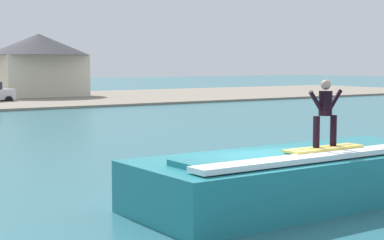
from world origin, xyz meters
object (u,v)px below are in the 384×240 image
Objects in this scene: surfboard at (324,148)px; wave_crest at (302,176)px; surfer at (325,110)px; house_gabled_white at (39,60)px.

wave_crest is at bearing 102.22° from surfboard.
surfer reaches higher than surfboard.
wave_crest is at bearing 111.78° from surfer.
house_gabled_white is (11.43, 49.20, 2.37)m from surfboard.
surfboard is at bearing -103.08° from house_gabled_white.
surfboard is (0.13, -0.58, 0.74)m from wave_crest.
house_gabled_white is (11.35, 49.14, 1.45)m from surfer.
house_gabled_white is (11.56, 48.61, 3.12)m from wave_crest.
surfboard is 1.41× the size of surfer.
surfboard is 50.56m from house_gabled_white.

